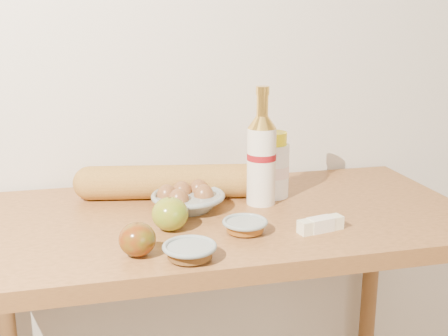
# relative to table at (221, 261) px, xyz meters

# --- Properties ---
(back_wall) EXTENTS (3.50, 0.02, 2.60)m
(back_wall) POSITION_rel_table_xyz_m (0.00, 0.33, 0.52)
(back_wall) COLOR beige
(back_wall) RESTS_ON ground
(table) EXTENTS (1.20, 0.60, 0.90)m
(table) POSITION_rel_table_xyz_m (0.00, 0.00, 0.00)
(table) COLOR #AC6F37
(table) RESTS_ON ground
(bourbon_bottle) EXTENTS (0.09, 0.09, 0.29)m
(bourbon_bottle) POSITION_rel_table_xyz_m (0.11, 0.05, 0.24)
(bourbon_bottle) COLOR white
(bourbon_bottle) RESTS_ON table
(cream_bottle) EXTENTS (0.09, 0.09, 0.17)m
(cream_bottle) POSITION_rel_table_xyz_m (0.16, 0.10, 0.20)
(cream_bottle) COLOR white
(cream_bottle) RESTS_ON table
(egg_bowl) EXTENTS (0.22, 0.22, 0.06)m
(egg_bowl) POSITION_rel_table_xyz_m (-0.07, 0.05, 0.15)
(egg_bowl) COLOR gray
(egg_bowl) RESTS_ON table
(baguette) EXTENTS (0.53, 0.18, 0.09)m
(baguette) POSITION_rel_table_xyz_m (-0.09, 0.14, 0.17)
(baguette) COLOR #C38C3B
(baguette) RESTS_ON table
(apple_yellowgreen) EXTENTS (0.09, 0.09, 0.07)m
(apple_yellowgreen) POSITION_rel_table_xyz_m (-0.13, -0.08, 0.16)
(apple_yellowgreen) COLOR olive
(apple_yellowgreen) RESTS_ON table
(apple_redgreen_front) EXTENTS (0.09, 0.09, 0.07)m
(apple_redgreen_front) POSITION_rel_table_xyz_m (-0.22, -0.20, 0.16)
(apple_redgreen_front) COLOR maroon
(apple_redgreen_front) RESTS_ON table
(sugar_bowl) EXTENTS (0.12, 0.12, 0.03)m
(sugar_bowl) POSITION_rel_table_xyz_m (-0.12, -0.24, 0.14)
(sugar_bowl) COLOR gray
(sugar_bowl) RESTS_ON table
(syrup_bowl) EXTENTS (0.13, 0.13, 0.03)m
(syrup_bowl) POSITION_rel_table_xyz_m (0.02, -0.13, 0.14)
(syrup_bowl) COLOR gray
(syrup_bowl) RESTS_ON table
(butter_stick) EXTENTS (0.11, 0.05, 0.03)m
(butter_stick) POSITION_rel_table_xyz_m (0.19, -0.16, 0.14)
(butter_stick) COLOR #F7EFBF
(butter_stick) RESTS_ON table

